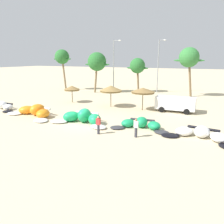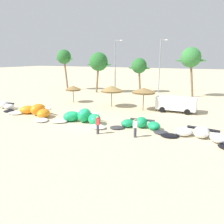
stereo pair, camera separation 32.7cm
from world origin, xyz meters
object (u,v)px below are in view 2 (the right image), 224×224
Objects in this scene: beach_umbrella_middle at (112,89)px; palm_left at (99,62)px; beach_umbrella_near_van at (73,88)px; person_near_kites at (135,128)px; kite_center at (141,124)px; kite_left at (35,111)px; person_by_umbrellas at (98,125)px; palm_leftmost at (64,57)px; kite_right_of_center at (200,134)px; lamppost_west_center at (160,64)px; lamppost_west at (116,63)px; kite_left_of_center at (83,118)px; palm_center_left at (191,58)px; palm_left_of_gap at (139,66)px; kite_far_left at (2,106)px; parked_van at (175,103)px; beach_umbrella_near_palms at (144,91)px.

palm_left is at bearing 127.46° from beach_umbrella_middle.
person_near_kites is (13.88, -10.32, -1.33)m from beach_umbrella_near_van.
kite_center is 15.59m from beach_umbrella_near_van.
beach_umbrella_near_van is (-0.90, 8.58, 1.65)m from kite_left.
person_by_umbrellas is (10.64, -10.99, -1.33)m from beach_umbrella_near_van.
kite_right_of_center is at bearing -33.21° from palm_leftmost.
palm_left reaches higher than kite_right_of_center.
lamppost_west is at bearing -167.85° from lamppost_west_center.
lamppost_west_center is (-4.56, 23.15, 5.03)m from kite_center.
kite_left_of_center is 0.80× the size of palm_center_left.
kite_right_of_center is at bearing -58.54° from palm_left_of_gap.
lamppost_west_center is at bearing 12.15° from lamppost_west.
kite_left is (6.66, -0.72, 0.12)m from kite_far_left.
kite_left is at bearing -146.67° from parked_van.
person_near_kites is (6.40, -1.68, 0.27)m from kite_left_of_center.
palm_left_of_gap is 3.95m from lamppost_west_center.
palm_left_of_gap is at bearing 110.74° from kite_center.
palm_center_left is (14.59, 13.09, 4.38)m from beach_umbrella_near_van.
palm_leftmost is (-20.33, 21.41, 5.81)m from person_by_umbrellas.
palm_leftmost is at bearing -164.93° from lamppost_west_center.
palm_left_of_gap is at bearing 95.60° from beach_umbrella_middle.
palm_leftmost is (-23.12, 18.15, 6.24)m from kite_center.
person_by_umbrellas is at bearing -110.29° from parked_van.
beach_umbrella_middle is (-6.84, 7.44, 2.09)m from kite_center.
kite_left_of_center is 2.17× the size of beach_umbrella_middle.
palm_center_left is at bearing 41.90° from beach_umbrella_near_van.
person_near_kites is at bearing -78.98° from lamppost_west_center.
kite_left_of_center is at bearing -84.22° from palm_left_of_gap.
person_by_umbrellas is 0.16× the size of lamppost_west_center.
parked_van is 11.03m from person_near_kites.
parked_van is at bearing -21.64° from palm_leftmost.
kite_right_of_center is 1.32× the size of parked_van.
palm_leftmost reaches higher than palm_left.
palm_left is 0.92× the size of palm_center_left.
palm_center_left is (20.36, 20.95, 6.14)m from kite_far_left.
beach_umbrella_near_van is 18.09m from lamppost_west_center.
kite_right_of_center is at bearing -23.64° from beach_umbrella_near_van.
lamppost_west_center is (-5.01, 25.74, 4.60)m from person_near_kites.
parked_van is at bearing 51.21° from kite_left_of_center.
beach_umbrella_middle is at bearing 96.09° from kite_left_of_center.
kite_center reaches higher than kite_right_of_center.
kite_far_left reaches higher than kite_right_of_center.
lamppost_west reaches higher than person_by_umbrellas.
beach_umbrella_near_van is at bearing 143.37° from person_near_kites.
kite_center is 1.20× the size of parked_van.
kite_center is 7.99m from beach_umbrella_near_palms.
palm_center_left is at bearing 9.86° from palm_left.
lamppost_west reaches higher than palm_center_left.
kite_left_of_center reaches higher than kite_far_left.
person_near_kites is at bearing -60.73° from lamppost_west.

